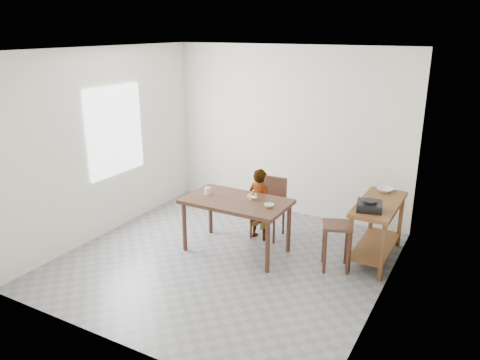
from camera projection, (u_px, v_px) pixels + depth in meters
The scene contains 17 objects.
floor at pixel (225, 261), 6.23m from camera, with size 4.00×4.00×0.04m, color slate.
ceiling at pixel (223, 48), 5.38m from camera, with size 4.00×4.00×0.04m, color white.
wall_back at pixel (289, 132), 7.48m from camera, with size 4.00×0.04×2.70m, color silver.
wall_front at pixel (107, 217), 4.13m from camera, with size 4.00×0.04×2.70m, color silver.
wall_left at pixel (104, 143), 6.74m from camera, with size 0.04×4.00×2.70m, color silver.
wall_right at pixel (391, 188), 4.87m from camera, with size 0.04×4.00×2.70m, color silver.
window_pane at pixel (116, 131), 6.83m from camera, with size 0.02×1.10×1.30m, color white.
dining_table at pixel (236, 226), 6.36m from camera, with size 1.40×0.80×0.75m, color #3F2319, non-canonical shape.
prep_counter at pixel (376, 231), 6.14m from camera, with size 0.50×1.20×0.80m, color brown, non-canonical shape.
child at pixel (260, 204), 6.70m from camera, with size 0.39×0.25×1.06m, color silver.
dining_chair at pixel (268, 209), 6.79m from camera, with size 0.42×0.42×0.87m, color #3F2319, non-canonical shape.
stool at pixel (336, 246), 5.91m from camera, with size 0.35×0.35×0.62m, color #3F2319, non-canonical shape.
glass_tumbler at pixel (208, 191), 6.43m from camera, with size 0.08×0.08×0.10m, color silver.
small_bowl at pixel (269, 205), 5.99m from camera, with size 0.12×0.12×0.04m, color silver.
banana at pixel (252, 197), 6.27m from camera, with size 0.17×0.12×0.06m, color gold, non-canonical shape.
serving_bowl at pixel (385, 190), 6.39m from camera, with size 0.21×0.21×0.05m, color silver.
gas_burner at pixel (369, 206), 5.74m from camera, with size 0.30×0.30×0.10m, color black.
Camera 1 is at (2.88, -4.79, 2.95)m, focal length 35.00 mm.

